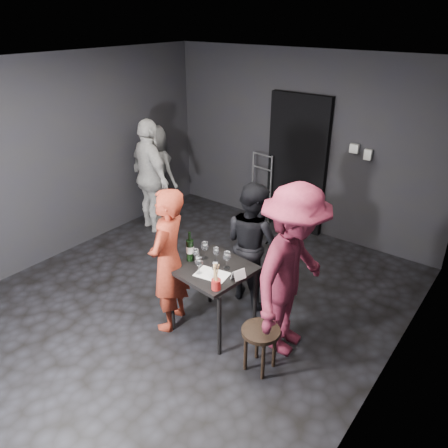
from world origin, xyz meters
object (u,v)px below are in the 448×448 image
Objects in this scene: tasting_table at (214,276)px; bystander_grey at (156,170)px; man_maroon at (294,256)px; hand_truck at (260,209)px; stool at (261,337)px; breadstick_cup at (216,277)px; bystander_cream at (150,167)px; woman_black at (252,244)px; wine_bottle at (190,249)px; server_red at (168,256)px.

bystander_grey reaches higher than tasting_table.
hand_truck is at bearing 35.04° from man_maroon.
man_maroon is (0.05, 0.45, 0.69)m from stool.
bystander_grey is (-3.42, 2.06, 0.37)m from stool.
breadstick_cup reaches higher than stool.
breadstick_cup is (1.33, -2.85, 0.67)m from hand_truck.
stool is 3.45m from bystander_cream.
woman_black is 1.03m from breadstick_cup.
stool is 4.01m from bystander_grey.
bystander_grey is 3.01m from wine_bottle.
server_red is 2.43m from bystander_cream.
server_red is (-0.41, -0.25, 0.21)m from tasting_table.
breadstick_cup is (-0.49, -0.05, 0.50)m from stool.
woman_black is 2.90m from bystander_grey.
server_red is 3.07m from bystander_grey.
bystander_grey is at bearing 142.07° from wine_bottle.
bystander_cream is at bearing -126.70° from hand_truck.
server_red is (-1.16, -0.01, 0.48)m from stool.
hand_truck is 2.78m from wine_bottle.
breadstick_cup is at bearing 165.98° from bystander_cream.
bystander_cream is (-2.27, 1.31, 0.37)m from tasting_table.
man_maroon is at bearing 12.11° from wine_bottle.
man_maroon is 3.26m from bystander_cream.
bystander_grey is at bearing 148.93° from stool.
tasting_table is 0.71m from woman_black.
server_red is 0.84× the size of bystander_cream.
woman_black reaches higher than wine_bottle.
tasting_table is at bearing -60.27° from hand_truck.
woman_black is 2.37m from bystander_cream.
wine_bottle is at bearing 98.67° from man_maroon.
stool is 0.22× the size of man_maroon.
wine_bottle is (0.78, -2.59, 0.67)m from hand_truck.
tasting_table is at bearing 162.37° from stool.
wine_bottle is at bearing 139.21° from bystander_grey.
bystander_grey is (-2.26, 2.07, -0.11)m from server_red.
hand_truck is 0.53× the size of man_maroon.
bystander_cream is 0.70m from bystander_grey.
wine_bottle reaches higher than breadstick_cup.
stool is 0.27× the size of server_red.
stool is at bearing -11.41° from wine_bottle.
breadstick_cup is at bearing -57.94° from hand_truck.
bystander_cream is (-3.02, 1.55, 0.64)m from stool.
stool is at bearing 5.49° from breadstick_cup.
bystander_cream reaches higher than woman_black.
bystander_cream reaches higher than tasting_table.
tasting_table is 0.83m from stool.
hand_truck is at bearing -157.94° from bystander_grey.
server_red is at bearing 158.30° from bystander_cream.
stool is 1.18m from wine_bottle.
man_maroon is (1.21, 0.46, 0.21)m from server_red.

